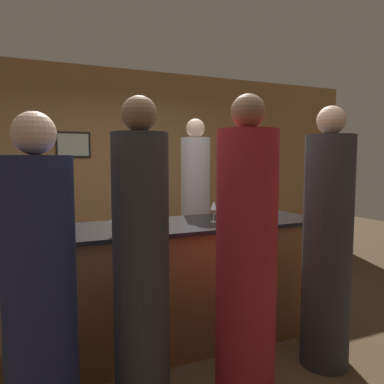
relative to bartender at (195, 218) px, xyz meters
The scene contains 14 objects.
ground_plane 1.28m from the bartender, 125.96° to the right, with size 14.00×14.00×0.00m, color #4C3823.
back_wall 1.77m from the bartender, 107.70° to the left, with size 8.00×0.08×2.80m.
bar_counter 0.97m from the bartender, 125.96° to the right, with size 2.61×0.78×1.03m.
bartender is the anchor object (origin of this frame).
guest_0 1.64m from the bartender, 103.06° to the right, with size 0.39×0.39×1.97m.
guest_1 1.54m from the bartender, 74.61° to the right, with size 0.36×0.36×1.95m.
guest_2 1.83m from the bartender, 124.40° to the right, with size 0.33×0.33×1.93m.
guest_3 2.18m from the bartender, 136.59° to the right, with size 0.38×0.38×1.81m.
wine_bottle_0 0.58m from the bartender, 88.57° to the right, with size 0.07×0.07×0.29m.
ice_bucket 1.10m from the bartender, 141.23° to the right, with size 0.21×0.21×0.17m.
wine_glass_0 1.47m from the bartender, 137.47° to the right, with size 0.07×0.07×0.15m.
wine_glass_1 1.29m from the bartender, 132.81° to the right, with size 0.06×0.06×0.15m.
wine_glass_2 0.74m from the bartender, 96.22° to the right, with size 0.08×0.08×0.17m.
wine_glass_3 0.82m from the bartender, 102.86° to the right, with size 0.06×0.06×0.18m.
Camera 1 is at (-1.11, -2.87, 1.57)m, focal length 35.00 mm.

